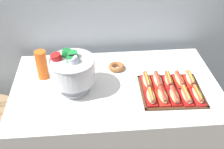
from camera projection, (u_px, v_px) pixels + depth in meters
buffet_table at (115, 124)px, 2.19m from camera, size 1.42×0.87×0.79m
serving_tray at (171, 91)px, 1.90m from camera, size 0.42×0.37×0.01m
hot_dog_0 at (151, 97)px, 1.81m from camera, size 0.07×0.16×0.06m
hot_dog_1 at (163, 96)px, 1.81m from camera, size 0.07×0.16×0.06m
hot_dog_2 at (174, 96)px, 1.82m from camera, size 0.07×0.16×0.06m
hot_dog_3 at (186, 95)px, 1.82m from camera, size 0.06×0.18×0.06m
hot_dog_4 at (198, 95)px, 1.83m from camera, size 0.06×0.18×0.06m
hot_dog_5 at (147, 81)px, 1.95m from camera, size 0.07×0.18×0.06m
hot_dog_6 at (158, 81)px, 1.95m from camera, size 0.07×0.18×0.06m
hot_dog_7 at (169, 80)px, 1.95m from camera, size 0.07×0.16×0.06m
hot_dog_8 at (180, 80)px, 1.96m from camera, size 0.07×0.18×0.06m
hot_dog_9 at (190, 79)px, 1.96m from camera, size 0.08×0.16×0.06m
punch_bowl at (72, 69)px, 1.83m from camera, size 0.30×0.30×0.28m
cup_stack at (42, 65)px, 1.98m from camera, size 0.08×0.08×0.21m
donut at (116, 67)px, 2.12m from camera, size 0.12×0.12×0.04m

